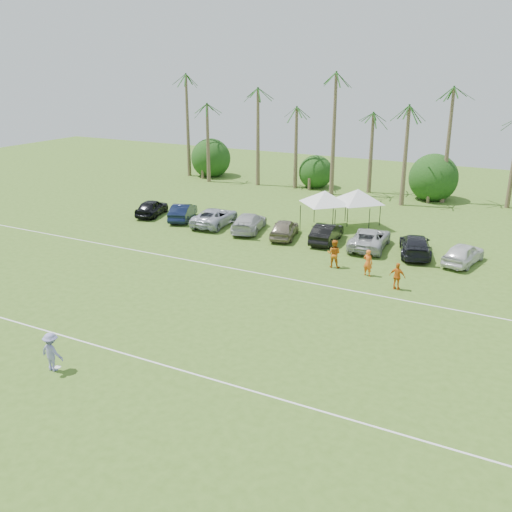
% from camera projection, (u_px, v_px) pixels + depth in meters
% --- Properties ---
extents(ground, '(120.00, 120.00, 0.00)m').
position_uv_depth(ground, '(89.00, 373.00, 24.14)').
color(ground, '#42661E').
rests_on(ground, ground).
extents(field_lines, '(80.00, 12.10, 0.01)m').
position_uv_depth(field_lines, '(195.00, 305.00, 30.83)').
color(field_lines, white).
rests_on(field_lines, ground).
extents(palm_tree_0, '(2.40, 2.40, 8.90)m').
position_uv_depth(palm_tree_0, '(178.00, 109.00, 63.26)').
color(palm_tree_0, brown).
rests_on(palm_tree_0, ground).
extents(palm_tree_1, '(2.40, 2.40, 9.90)m').
position_uv_depth(palm_tree_1, '(216.00, 103.00, 60.75)').
color(palm_tree_1, brown).
rests_on(palm_tree_1, ground).
extents(palm_tree_2, '(2.40, 2.40, 10.90)m').
position_uv_depth(palm_tree_2, '(258.00, 96.00, 58.26)').
color(palm_tree_2, brown).
rests_on(palm_tree_2, ground).
extents(palm_tree_3, '(2.40, 2.40, 11.90)m').
position_uv_depth(palm_tree_3, '(293.00, 88.00, 56.20)').
color(palm_tree_3, brown).
rests_on(palm_tree_3, ground).
extents(palm_tree_4, '(2.40, 2.40, 8.90)m').
position_uv_depth(palm_tree_4, '(330.00, 116.00, 55.26)').
color(palm_tree_4, brown).
rests_on(palm_tree_4, ground).
extents(palm_tree_5, '(2.40, 2.40, 9.90)m').
position_uv_depth(palm_tree_5, '(371.00, 109.00, 53.20)').
color(palm_tree_5, brown).
rests_on(palm_tree_5, ground).
extents(palm_tree_6, '(2.40, 2.40, 10.90)m').
position_uv_depth(palm_tree_6, '(415.00, 100.00, 51.15)').
color(palm_tree_6, brown).
rests_on(palm_tree_6, ground).
extents(palm_tree_7, '(2.40, 2.40, 11.90)m').
position_uv_depth(palm_tree_7, '(462.00, 92.00, 49.10)').
color(palm_tree_7, brown).
rests_on(palm_tree_7, ground).
extents(bush_tree_0, '(4.00, 4.00, 4.00)m').
position_uv_depth(bush_tree_0, '(207.00, 161.00, 64.60)').
color(bush_tree_0, brown).
rests_on(bush_tree_0, ground).
extents(bush_tree_1, '(4.00, 4.00, 4.00)m').
position_uv_depth(bush_tree_1, '(313.00, 171.00, 58.82)').
color(bush_tree_1, brown).
rests_on(bush_tree_1, ground).
extents(bush_tree_2, '(4.00, 4.00, 4.00)m').
position_uv_depth(bush_tree_2, '(432.00, 182.00, 53.49)').
color(bush_tree_2, brown).
rests_on(bush_tree_2, ground).
extents(sideline_player_a, '(0.68, 0.51, 1.68)m').
position_uv_depth(sideline_player_a, '(368.00, 263.00, 34.86)').
color(sideline_player_a, orange).
rests_on(sideline_player_a, ground).
extents(sideline_player_b, '(0.96, 0.79, 1.82)m').
position_uv_depth(sideline_player_b, '(334.00, 254.00, 36.31)').
color(sideline_player_b, '#CE6916').
rests_on(sideline_player_b, ground).
extents(sideline_player_c, '(0.98, 0.49, 1.61)m').
position_uv_depth(sideline_player_c, '(397.00, 276.00, 32.74)').
color(sideline_player_c, orange).
rests_on(sideline_player_c, ground).
extents(canopy_tent_left, '(4.39, 4.39, 3.56)m').
position_uv_depth(canopy_tent_left, '(325.00, 191.00, 44.04)').
color(canopy_tent_left, black).
rests_on(canopy_tent_left, ground).
extents(canopy_tent_right, '(4.47, 4.47, 3.62)m').
position_uv_depth(canopy_tent_right, '(358.00, 189.00, 44.30)').
color(canopy_tent_right, black).
rests_on(canopy_tent_right, ground).
extents(frisbee_player, '(1.25, 0.72, 1.73)m').
position_uv_depth(frisbee_player, '(52.00, 352.00, 24.09)').
color(frisbee_player, '#8A88C1').
rests_on(frisbee_player, ground).
extents(parked_car_0, '(2.62, 4.41, 1.41)m').
position_uv_depth(parked_car_0, '(152.00, 208.00, 48.63)').
color(parked_car_0, black).
rests_on(parked_car_0, ground).
extents(parked_car_1, '(2.88, 4.52, 1.41)m').
position_uv_depth(parked_car_1, '(183.00, 212.00, 47.23)').
color(parked_car_1, black).
rests_on(parked_car_1, ground).
extents(parked_car_2, '(2.83, 5.27, 1.41)m').
position_uv_depth(parked_car_2, '(215.00, 217.00, 45.73)').
color(parked_car_2, '#AFB2C0').
rests_on(parked_car_2, ground).
extents(parked_car_3, '(3.05, 5.17, 1.41)m').
position_uv_depth(parked_car_3, '(249.00, 222.00, 44.18)').
color(parked_car_3, '#BABABA').
rests_on(parked_car_3, ground).
extents(parked_car_4, '(2.57, 4.40, 1.41)m').
position_uv_depth(parked_car_4, '(284.00, 229.00, 42.51)').
color(parked_car_4, '#7E735C').
rests_on(parked_car_4, ground).
extents(parked_car_5, '(1.85, 4.38, 1.41)m').
position_uv_depth(parked_car_5, '(326.00, 233.00, 41.42)').
color(parked_car_5, black).
rests_on(parked_car_5, ground).
extents(parked_car_6, '(2.84, 5.27, 1.41)m').
position_uv_depth(parked_car_6, '(370.00, 238.00, 40.12)').
color(parked_car_6, '#B2B3B5').
rests_on(parked_car_6, ground).
extents(parked_car_7, '(3.25, 5.20, 1.41)m').
position_uv_depth(parked_car_7, '(415.00, 245.00, 38.67)').
color(parked_car_7, black).
rests_on(parked_car_7, ground).
extents(parked_car_8, '(2.46, 4.38, 1.41)m').
position_uv_depth(parked_car_8, '(463.00, 254.00, 36.95)').
color(parked_car_8, silver).
rests_on(parked_car_8, ground).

